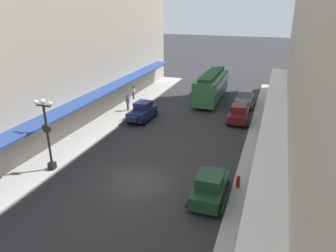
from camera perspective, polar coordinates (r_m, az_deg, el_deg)
The scene contains 14 objects.
ground_plane at distance 21.68m, azimuth -5.26°, elevation -9.93°, with size 200.00×200.00×0.00m, color #2D2D30.
sidewalk_left at distance 25.35m, azimuth -21.04°, elevation -6.29°, with size 3.00×60.00×0.15m, color #B7B5AD.
sidewalk_right at distance 20.17m, azimuth 15.14°, elevation -13.06°, with size 3.00×60.00×0.15m, color #B7B5AD.
parked_car_0 at distance 19.51m, azimuth 7.53°, elevation -10.65°, with size 2.16×4.27×1.84m.
parked_car_1 at distance 37.48m, azimuth 13.53°, elevation 4.81°, with size 2.21×4.29×1.84m.
parked_car_2 at distance 32.32m, azimuth -4.62°, elevation 2.72°, with size 2.29×4.31×1.84m.
parked_car_3 at distance 32.30m, azimuth 12.56°, elevation 2.25°, with size 2.19×4.28×1.84m.
streetcar at distance 38.87m, azimuth 7.78°, elevation 7.26°, with size 2.61×9.62×3.46m.
lamp_post_with_clock at distance 23.12m, azimuth -20.77°, elevation -0.98°, with size 1.42×0.44×5.16m.
fire_hydrant at distance 21.07m, azimuth 12.43°, elevation -9.61°, with size 0.24×0.24×0.82m.
pedestrian_0 at distance 34.86m, azimuth -7.21°, elevation 4.13°, with size 0.36×0.28×1.67m.
pedestrian_1 at distance 34.38m, azimuth 19.18°, elevation 2.80°, with size 0.36×0.24×1.64m.
pedestrian_2 at distance 22.81m, azimuth 15.72°, elevation -6.19°, with size 0.36×0.24×1.64m.
pedestrian_3 at distance 39.04m, azimuth -6.19°, elevation 6.01°, with size 0.36×0.24×1.64m.
Camera 1 is at (7.87, -16.81, 11.21)m, focal length 34.12 mm.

